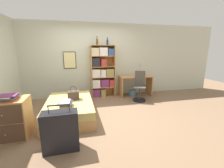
{
  "coord_description": "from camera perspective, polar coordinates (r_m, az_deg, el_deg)",
  "views": [
    {
      "loc": [
        -0.45,
        -3.76,
        1.67
      ],
      "look_at": [
        0.46,
        0.18,
        0.75
      ],
      "focal_mm": 24.0,
      "sensor_mm": 36.0,
      "label": 1
    }
  ],
  "objects": [
    {
      "name": "ground_plane",
      "position": [
        4.14,
        -5.8,
        -11.06
      ],
      "size": [
        14.0,
        14.0,
        0.0
      ],
      "primitive_type": "plane",
      "color": "#84664C"
    },
    {
      "name": "wall_back",
      "position": [
        5.46,
        -8.43,
        8.8
      ],
      "size": [
        10.0,
        0.09,
        2.6
      ],
      "color": "beige",
      "rests_on": "ground_plane"
    },
    {
      "name": "bed",
      "position": [
        4.06,
        -15.74,
        -8.82
      ],
      "size": [
        1.15,
        1.83,
        0.42
      ],
      "color": "tan",
      "rests_on": "ground_plane"
    },
    {
      "name": "handbag",
      "position": [
        4.01,
        -14.45,
        -4.09
      ],
      "size": [
        0.28,
        0.23,
        0.35
      ],
      "color": "#47382D",
      "rests_on": "bed"
    },
    {
      "name": "book_stack_on_bed",
      "position": [
        3.55,
        -17.25,
        -7.27
      ],
      "size": [
        0.34,
        0.4,
        0.13
      ],
      "color": "#427A4C",
      "rests_on": "bed"
    },
    {
      "name": "suitcase",
      "position": [
        2.76,
        -18.95,
        -16.62
      ],
      "size": [
        0.59,
        0.29,
        0.82
      ],
      "color": "black",
      "rests_on": "ground_plane"
    },
    {
      "name": "dresser",
      "position": [
        3.53,
        -34.26,
        -10.82
      ],
      "size": [
        0.66,
        0.56,
        0.78
      ],
      "color": "tan",
      "rests_on": "ground_plane"
    },
    {
      "name": "magazine_pile_on_dresser",
      "position": [
        3.34,
        -34.77,
        -4.23
      ],
      "size": [
        0.32,
        0.39,
        0.1
      ],
      "color": "#B2382D",
      "rests_on": "dresser"
    },
    {
      "name": "bookcase",
      "position": [
        5.32,
        -3.92,
        4.59
      ],
      "size": [
        0.83,
        0.35,
        1.84
      ],
      "color": "tan",
      "rests_on": "ground_plane"
    },
    {
      "name": "bottle_green",
      "position": [
        5.23,
        -5.71,
        15.77
      ],
      "size": [
        0.07,
        0.07,
        0.28
      ],
      "color": "brown",
      "rests_on": "bookcase"
    },
    {
      "name": "bottle_brown",
      "position": [
        5.33,
        -1.76,
        15.67
      ],
      "size": [
        0.07,
        0.07,
        0.26
      ],
      "color": "navy",
      "rests_on": "bookcase"
    },
    {
      "name": "desk",
      "position": [
        5.62,
        8.83,
        0.78
      ],
      "size": [
        1.18,
        0.57,
        0.73
      ],
      "color": "tan",
      "rests_on": "ground_plane"
    },
    {
      "name": "desk_lamp",
      "position": [
        5.69,
        10.78,
        6.43
      ],
      "size": [
        0.15,
        0.11,
        0.48
      ],
      "color": "#ADA89E",
      "rests_on": "desk"
    },
    {
      "name": "desk_chair",
      "position": [
        5.1,
        10.42,
        -2.52
      ],
      "size": [
        0.5,
        0.5,
        0.99
      ],
      "color": "black",
      "rests_on": "ground_plane"
    },
    {
      "name": "waste_bin",
      "position": [
        5.63,
        7.78,
        -3.4
      ],
      "size": [
        0.24,
        0.24,
        0.22
      ],
      "color": "slate",
      "rests_on": "ground_plane"
    }
  ]
}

